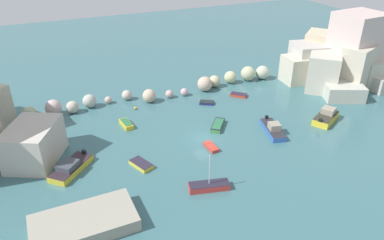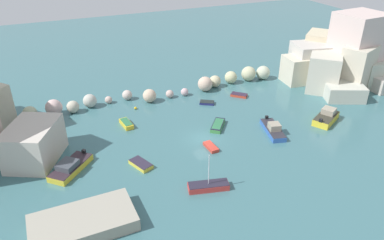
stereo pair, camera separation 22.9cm
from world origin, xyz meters
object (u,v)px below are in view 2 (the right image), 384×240
at_px(moored_boat_1, 207,103).
at_px(moored_boat_9, 218,125).
at_px(stone_dock, 83,223).
at_px(moored_boat_4, 208,186).
at_px(moored_boat_2, 70,167).
at_px(moored_boat_3, 211,147).
at_px(moored_boat_8, 126,124).
at_px(channel_buoy, 135,108).
at_px(moored_boat_5, 326,117).
at_px(moored_boat_0, 273,129).
at_px(moored_boat_6, 239,95).
at_px(moored_boat_7, 141,164).

distance_m(moored_boat_1, moored_boat_9, 7.93).
distance_m(stone_dock, moored_boat_4, 13.77).
bearing_deg(moored_boat_2, moored_boat_3, 125.85).
height_order(stone_dock, moored_boat_8, stone_dock).
distance_m(stone_dock, moored_boat_2, 10.21).
distance_m(moored_boat_1, moored_boat_8, 14.17).
bearing_deg(moored_boat_1, channel_buoy, 18.08).
height_order(channel_buoy, moored_boat_2, moored_boat_2).
bearing_deg(moored_boat_5, moored_boat_3, 150.44).
bearing_deg(moored_boat_2, moored_boat_1, 156.94).
distance_m(moored_boat_0, moored_boat_6, 12.76).
relative_size(moored_boat_2, moored_boat_6, 2.07).
distance_m(stone_dock, channel_buoy, 25.84).
xyz_separation_m(moored_boat_0, moored_boat_4, (-13.83, -7.61, -0.14)).
bearing_deg(moored_boat_0, stone_dock, -58.62).
bearing_deg(moored_boat_1, moored_boat_3, 98.15).
bearing_deg(moored_boat_3, moored_boat_4, 148.80).
height_order(moored_boat_1, moored_boat_4, moored_boat_4).
bearing_deg(moored_boat_9, moored_boat_2, 135.33).
bearing_deg(moored_boat_1, moored_boat_5, 169.23).
bearing_deg(moored_boat_4, moored_boat_5, 31.31).
distance_m(moored_boat_6, moored_boat_7, 24.92).
distance_m(moored_boat_0, moored_boat_4, 15.79).
relative_size(channel_buoy, moored_boat_3, 0.17).
bearing_deg(stone_dock, moored_boat_0, 16.41).
relative_size(moored_boat_1, moored_boat_9, 0.67).
distance_m(moored_boat_0, moored_boat_7, 19.52).
height_order(moored_boat_2, moored_boat_8, moored_boat_2).
bearing_deg(moored_boat_3, moored_boat_0, -91.99).
relative_size(channel_buoy, moored_boat_5, 0.08).
distance_m(moored_boat_4, moored_boat_8, 18.44).
height_order(moored_boat_3, moored_boat_7, moored_boat_7).
bearing_deg(moored_boat_6, moored_boat_0, -53.57).
relative_size(moored_boat_0, moored_boat_4, 1.28).
distance_m(moored_boat_0, moored_boat_3, 9.89).
height_order(moored_boat_4, moored_boat_9, moored_boat_4).
bearing_deg(moored_boat_7, moored_boat_0, -110.85).
relative_size(moored_boat_8, moored_boat_9, 0.79).
bearing_deg(moored_boat_5, channel_buoy, 119.65).
relative_size(moored_boat_2, moored_boat_3, 2.27).
bearing_deg(moored_boat_8, moored_boat_4, 8.46).
bearing_deg(channel_buoy, moored_boat_7, -103.41).
xyz_separation_m(moored_boat_2, moored_boat_7, (8.03, -2.42, -0.29)).
distance_m(moored_boat_4, moored_boat_6, 25.56).
distance_m(moored_boat_6, moored_boat_8, 20.48).
height_order(moored_boat_1, moored_boat_5, moored_boat_5).
bearing_deg(moored_boat_1, moored_boat_2, 55.23).
xyz_separation_m(moored_boat_0, moored_boat_6, (1.77, 12.63, -0.30)).
xyz_separation_m(stone_dock, moored_boat_5, (36.85, 7.77, -0.01)).
bearing_deg(moored_boat_1, moored_boat_8, 39.53).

